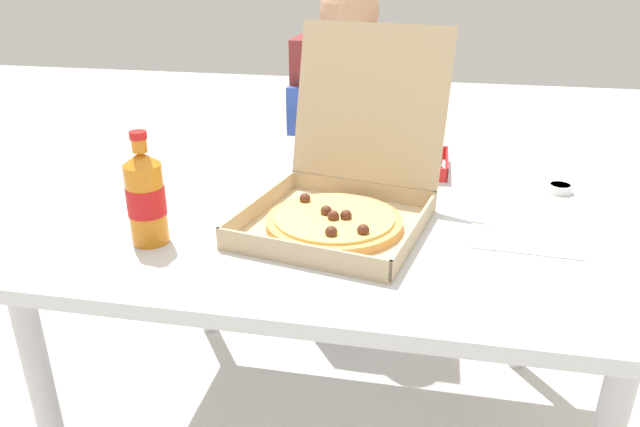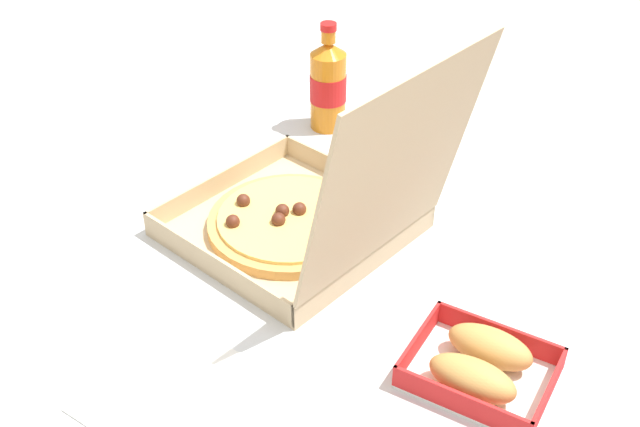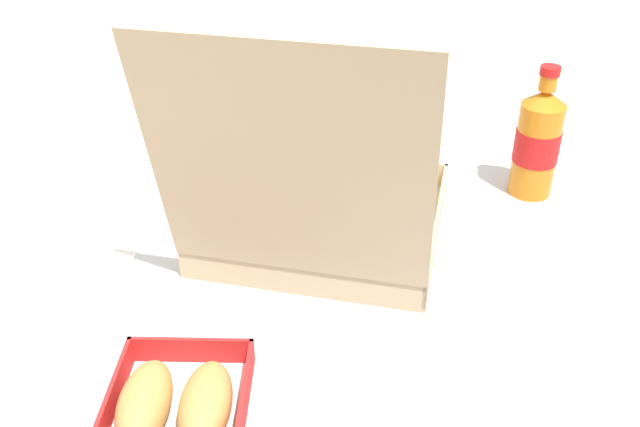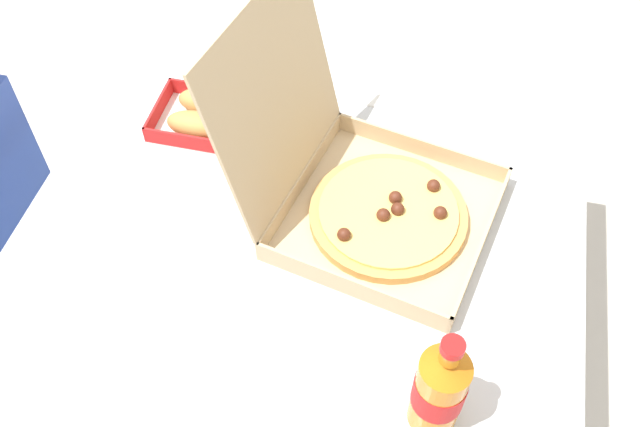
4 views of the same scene
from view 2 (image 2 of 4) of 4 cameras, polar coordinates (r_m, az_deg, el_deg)
The scene contains 5 objects.
dining_table at distance 1.35m, azimuth 3.64°, elevation -5.16°, with size 1.18×0.99×0.70m.
pizza_box_open at distance 1.29m, azimuth -0.85°, elevation -0.02°, with size 0.42×0.49×0.38m.
bread_side_box at distance 1.10m, azimuth 11.50°, elevation -10.64°, with size 0.15×0.19×0.06m.
cola_bottle at distance 1.61m, azimuth 0.59°, elevation 9.25°, with size 0.07×0.07×0.22m.
paper_menu at distance 1.11m, azimuth -11.48°, elevation -11.94°, with size 0.21×0.15×0.00m, color white.
Camera 2 is at (0.92, 0.44, 1.51)m, focal length 44.45 mm.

